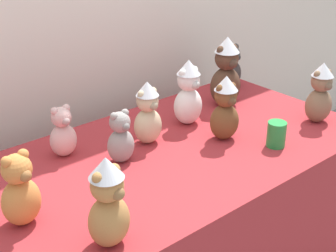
# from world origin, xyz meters

# --- Properties ---
(display_table) EXTENTS (1.78, 0.93, 0.73)m
(display_table) POSITION_xyz_m (0.00, 0.25, 0.36)
(display_table) COLOR maroon
(display_table) RESTS_ON ground_plane
(teddy_bear_sand) EXTENTS (0.13, 0.11, 0.28)m
(teddy_bear_sand) POSITION_xyz_m (-0.01, 0.37, 0.87)
(teddy_bear_sand) COLOR #CCB78E
(teddy_bear_sand) RESTS_ON display_table
(teddy_bear_snow) EXTENTS (0.14, 0.12, 0.31)m
(teddy_bear_snow) POSITION_xyz_m (0.26, 0.41, 0.88)
(teddy_bear_snow) COLOR white
(teddy_bear_snow) RESTS_ON display_table
(teddy_bear_caramel) EXTENTS (0.16, 0.14, 0.30)m
(teddy_bear_caramel) POSITION_xyz_m (-0.52, -0.09, 0.88)
(teddy_bear_caramel) COLOR #B27A42
(teddy_bear_caramel) RESTS_ON display_table
(teddy_bear_chestnut) EXTENTS (0.15, 0.13, 0.29)m
(teddy_bear_chestnut) POSITION_xyz_m (0.27, 0.19, 0.87)
(teddy_bear_chestnut) COLOR brown
(teddy_bear_chestnut) RESTS_ON display_table
(teddy_bear_blush) EXTENTS (0.11, 0.10, 0.22)m
(teddy_bear_blush) POSITION_xyz_m (-0.34, 0.51, 0.83)
(teddy_bear_blush) COLOR beige
(teddy_bear_blush) RESTS_ON display_table
(teddy_bear_cocoa) EXTENTS (0.18, 0.16, 0.35)m
(teddy_bear_cocoa) POSITION_xyz_m (0.55, 0.45, 0.90)
(teddy_bear_cocoa) COLOR #4C3323
(teddy_bear_cocoa) RESTS_ON display_table
(teddy_bear_ginger) EXTENTS (0.15, 0.14, 0.26)m
(teddy_bear_ginger) POSITION_xyz_m (-0.68, 0.19, 0.85)
(teddy_bear_ginger) COLOR #D17F3D
(teddy_bear_ginger) RESTS_ON display_table
(teddy_bear_charcoal) EXTENTS (0.12, 0.11, 0.24)m
(teddy_bear_charcoal) POSITION_xyz_m (0.76, 0.60, 0.84)
(teddy_bear_charcoal) COLOR #383533
(teddy_bear_charcoal) RESTS_ON display_table
(teddy_bear_mocha) EXTENTS (0.15, 0.14, 0.29)m
(teddy_bear_mocha) POSITION_xyz_m (0.73, 0.03, 0.87)
(teddy_bear_mocha) COLOR #7F6047
(teddy_bear_mocha) RESTS_ON display_table
(teddy_bear_ash) EXTENTS (0.11, 0.10, 0.22)m
(teddy_bear_ash) POSITION_xyz_m (-0.19, 0.31, 0.83)
(teddy_bear_ash) COLOR gray
(teddy_bear_ash) RESTS_ON display_table
(party_cup_green) EXTENTS (0.08, 0.08, 0.11)m
(party_cup_green) POSITION_xyz_m (0.38, -0.01, 0.78)
(party_cup_green) COLOR #238C3D
(party_cup_green) RESTS_ON display_table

